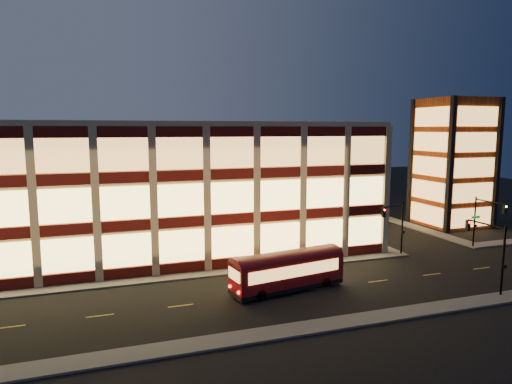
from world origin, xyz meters
name	(u,v)px	position (x,y,z in m)	size (l,w,h in m)	color
ground	(191,279)	(0.00, 0.00, 0.00)	(200.00, 200.00, 0.00)	black
sidewalk_office_south	(157,279)	(-3.00, 1.00, 0.07)	(54.00, 2.00, 0.15)	#514F4C
sidewalk_office_east	(328,225)	(23.00, 17.00, 0.07)	(2.00, 30.00, 0.15)	#514F4C
sidewalk_tower_west	(393,220)	(34.00, 17.00, 0.07)	(2.00, 30.00, 0.15)	#514F4C
sidewalk_near	(229,340)	(0.00, -13.00, 0.07)	(100.00, 2.00, 0.15)	#514F4C
office_building	(141,182)	(-2.91, 16.91, 7.25)	(50.45, 30.45, 14.50)	tan
stair_tower	(453,163)	(39.95, 11.95, 8.99)	(8.60, 8.60, 18.00)	#8C3814
traffic_signal_far	(396,220)	(22.21, 0.24, 4.11)	(3.79, 1.87, 6.00)	black
traffic_signal_right	(485,215)	(33.50, -0.62, 4.10)	(1.20, 4.37, 6.00)	black
traffic_signal_near	(490,244)	(23.50, -11.03, 4.13)	(0.32, 4.45, 6.00)	black
trolley_bus	(287,268)	(7.34, -5.35, 1.90)	(10.38, 4.18, 3.42)	maroon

